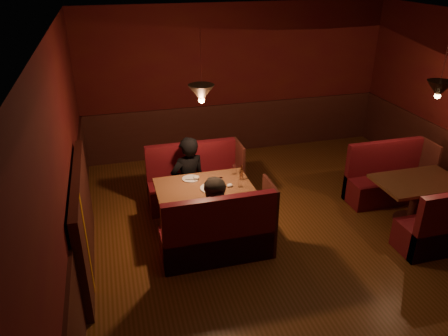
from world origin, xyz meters
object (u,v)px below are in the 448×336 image
object	(u,v)px
main_bench_near	(219,238)
diner_a	(188,164)
main_bench_far	(195,185)
diner_b	(218,206)
second_table	(417,191)
second_bench_far	(387,181)
main_table	(205,195)

from	to	relation	value
main_bench_near	diner_a	distance (m)	1.46
main_bench_near	main_bench_far	bearing A→B (deg)	90.00
diner_a	diner_b	distance (m)	1.27
second_table	diner_b	bearing A→B (deg)	-179.74
diner_a	second_bench_far	bearing A→B (deg)	156.27
main_bench_near	second_bench_far	world-z (taller)	main_bench_near
main_bench_far	diner_a	xyz separation A→B (m)	(-0.13, -0.15, 0.47)
main_bench_near	diner_b	xyz separation A→B (m)	(0.01, 0.11, 0.42)
main_table	second_table	bearing A→B (deg)	-11.81
diner_a	diner_b	bearing A→B (deg)	81.93
second_table	diner_a	bearing A→B (deg)	158.50
main_bench_far	diner_b	bearing A→B (deg)	-89.63
main_bench_near	second_table	distance (m)	3.04
second_table	diner_a	world-z (taller)	diner_a
main_table	second_table	world-z (taller)	main_table
main_table	main_bench_near	world-z (taller)	main_bench_near
main_bench_far	second_table	xyz separation A→B (m)	(3.04, -1.40, 0.19)
main_table	main_bench_near	distance (m)	0.80
main_bench_far	diner_a	world-z (taller)	diner_a
main_bench_near	second_bench_far	distance (m)	3.18
second_table	main_table	bearing A→B (deg)	168.19
main_table	main_bench_far	bearing A→B (deg)	88.88
main_table	diner_b	size ratio (longest dim) A/B	0.90
main_bench_far	second_bench_far	xyz separation A→B (m)	(3.06, -0.67, -0.01)
main_bench_near	second_table	size ratio (longest dim) A/B	1.20
main_bench_near	diner_a	world-z (taller)	diner_a
main_bench_near	second_table	world-z (taller)	main_bench_near
main_table	diner_b	world-z (taller)	diner_b
second_bench_far	diner_a	xyz separation A→B (m)	(-3.20, 0.52, 0.48)
main_bench_far	diner_a	size ratio (longest dim) A/B	0.94
main_bench_far	diner_b	world-z (taller)	diner_b
main_table	diner_a	size ratio (longest dim) A/B	0.85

